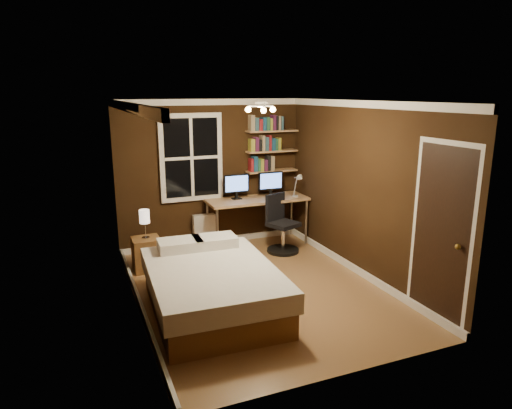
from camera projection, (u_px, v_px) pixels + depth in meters
name	position (u px, v px, depth m)	size (l,w,h in m)	color
floor	(258.00, 289.00, 6.21)	(4.20, 4.20, 0.00)	olive
wall_back	(211.00, 174.00, 7.80)	(3.20, 0.04, 2.50)	black
wall_left	(132.00, 212.00, 5.32)	(0.04, 4.20, 2.50)	black
wall_right	(362.00, 190.00, 6.50)	(0.04, 4.20, 2.50)	black
ceiling	(258.00, 101.00, 5.61)	(3.20, 4.20, 0.02)	white
window	(191.00, 158.00, 7.57)	(1.06, 0.06, 1.46)	white
door	(440.00, 236.00, 5.16)	(0.03, 0.82, 2.05)	black
door_knob	(458.00, 247.00, 4.88)	(0.06, 0.06, 0.06)	gold
ceiling_fixture	(262.00, 110.00, 5.54)	(0.44, 0.44, 0.18)	beige
bookshelf_lower	(272.00, 171.00, 8.09)	(0.92, 0.22, 0.03)	#A67A50
books_row_lower	(272.00, 164.00, 8.06)	(0.42, 0.16, 0.23)	maroon
bookshelf_middle	(272.00, 151.00, 8.00)	(0.92, 0.22, 0.03)	#A67A50
books_row_middle	(272.00, 144.00, 7.97)	(0.54, 0.16, 0.23)	navy
bookshelf_upper	(272.00, 131.00, 7.92)	(0.92, 0.22, 0.03)	#A67A50
books_row_upper	(272.00, 123.00, 7.89)	(0.60, 0.16, 0.23)	#275B3B
bed	(212.00, 287.00, 5.56)	(1.57, 2.11, 0.70)	brown
nightstand	(147.00, 254.00, 6.83)	(0.40, 0.40, 0.50)	brown
bedside_lamp	(145.00, 224.00, 6.72)	(0.15, 0.15, 0.43)	#F6E5CF
radiator	(204.00, 231.00, 7.87)	(0.38, 0.13, 0.57)	beige
desk	(257.00, 202.00, 7.86)	(1.75, 0.66, 0.83)	#A67A50
monitor_left	(237.00, 187.00, 7.75)	(0.45, 0.12, 0.43)	black
monitor_right	(271.00, 184.00, 7.98)	(0.45, 0.12, 0.43)	black
desk_lamp	(297.00, 185.00, 7.86)	(0.14, 0.32, 0.44)	silver
office_chair	(281.00, 230.00, 7.61)	(0.56, 0.56, 0.97)	black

